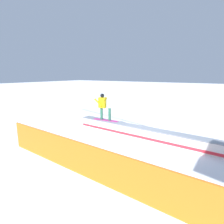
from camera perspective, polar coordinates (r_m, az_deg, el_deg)
The scene contains 4 objects.
ground_plane at distance 9.45m, azimuth 8.94°, elevation -7.91°, with size 120.00×120.00×0.00m, color white.
grind_box at distance 9.37m, azimuth 9.00°, elevation -6.42°, with size 7.68×1.05×0.57m.
snowboarder at distance 10.38m, azimuth -2.72°, elevation 1.94°, with size 1.53×0.49×1.50m.
safety_fence at distance 5.94m, azimuth -8.37°, elevation -14.50°, with size 8.20×0.06×1.08m, color orange.
Camera 1 is at (-3.58, 8.16, 3.16)m, focal length 29.65 mm.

